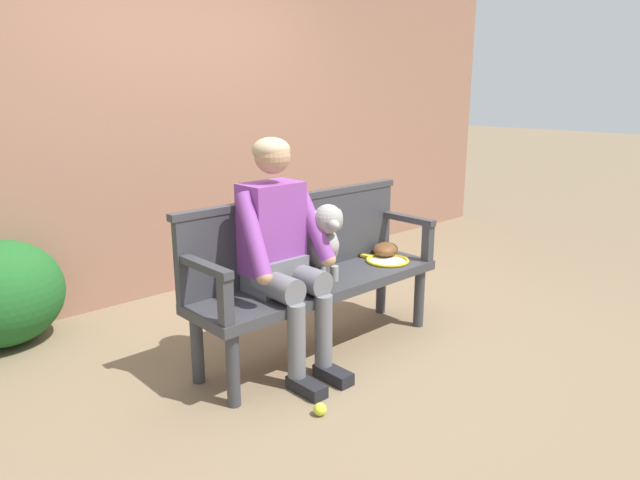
% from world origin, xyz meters
% --- Properties ---
extents(ground_plane, '(40.00, 40.00, 0.00)m').
position_xyz_m(ground_plane, '(0.00, 0.00, 0.00)').
color(ground_plane, '#7A664C').
extents(brick_garden_fence, '(8.00, 0.30, 2.74)m').
position_xyz_m(brick_garden_fence, '(0.00, 1.77, 1.37)').
color(brick_garden_fence, '#936651').
rests_on(brick_garden_fence, ground).
extents(hedge_bush_far_right, '(0.76, 0.68, 0.68)m').
position_xyz_m(hedge_bush_far_right, '(-1.40, 1.44, 0.34)').
color(hedge_bush_far_right, '#1E5B23').
rests_on(hedge_bush_far_right, ground).
extents(garden_bench, '(1.69, 0.46, 0.47)m').
position_xyz_m(garden_bench, '(0.00, 0.00, 0.40)').
color(garden_bench, '#38383D').
rests_on(garden_bench, ground).
extents(bench_backrest, '(1.73, 0.06, 0.50)m').
position_xyz_m(bench_backrest, '(0.00, 0.20, 0.72)').
color(bench_backrest, '#38383D').
rests_on(bench_backrest, garden_bench).
extents(bench_armrest_left_end, '(0.06, 0.46, 0.28)m').
position_xyz_m(bench_armrest_left_end, '(-0.81, -0.08, 0.67)').
color(bench_armrest_left_end, '#38383D').
rests_on(bench_armrest_left_end, garden_bench).
extents(bench_armrest_right_end, '(0.06, 0.46, 0.28)m').
position_xyz_m(bench_armrest_right_end, '(0.81, -0.08, 0.67)').
color(bench_armrest_right_end, '#38383D').
rests_on(bench_armrest_right_end, garden_bench).
extents(person_seated, '(0.56, 0.63, 1.34)m').
position_xyz_m(person_seated, '(-0.31, -0.01, 0.74)').
color(person_seated, black).
rests_on(person_seated, ground).
extents(dog_on_bench, '(0.34, 0.48, 0.48)m').
position_xyz_m(dog_on_bench, '(0.02, 0.01, 0.71)').
color(dog_on_bench, gray).
rests_on(dog_on_bench, garden_bench).
extents(tennis_racket, '(0.35, 0.58, 0.03)m').
position_xyz_m(tennis_racket, '(0.58, -0.00, 0.48)').
color(tennis_racket, yellow).
rests_on(tennis_racket, garden_bench).
extents(baseball_glove, '(0.27, 0.25, 0.09)m').
position_xyz_m(baseball_glove, '(0.69, 0.08, 0.51)').
color(baseball_glove, brown).
rests_on(baseball_glove, garden_bench).
extents(tennis_ball, '(0.07, 0.07, 0.07)m').
position_xyz_m(tennis_ball, '(-0.50, -0.54, 0.03)').
color(tennis_ball, '#CCDB33').
rests_on(tennis_ball, ground).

